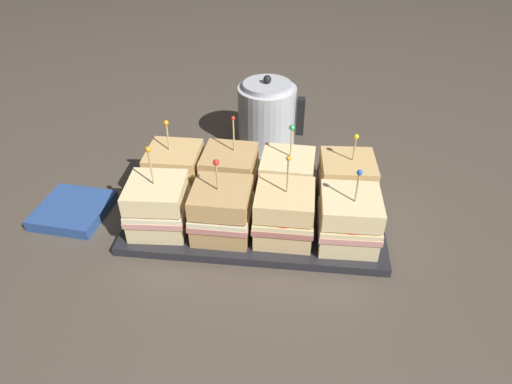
{
  "coord_description": "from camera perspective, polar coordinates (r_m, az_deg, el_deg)",
  "views": [
    {
      "loc": [
        0.08,
        -0.73,
        0.62
      ],
      "look_at": [
        0.0,
        0.0,
        0.07
      ],
      "focal_mm": 32.0,
      "sensor_mm": 36.0,
      "label": 1
    }
  ],
  "objects": [
    {
      "name": "sandwich_front_center_left",
      "position": [
        0.88,
        -4.29,
        -2.39
      ],
      "size": [
        0.12,
        0.12,
        0.17
      ],
      "color": "tan",
      "rests_on": "serving_platter"
    },
    {
      "name": "napkin_stack",
      "position": [
        1.05,
        -21.89,
        -2.12
      ],
      "size": [
        0.15,
        0.15,
        0.02
      ],
      "color": "navy",
      "rests_on": "ground_plane"
    },
    {
      "name": "sandwich_back_center_left",
      "position": [
        0.98,
        -3.3,
        2.28
      ],
      "size": [
        0.12,
        0.12,
        0.19
      ],
      "color": "tan",
      "rests_on": "serving_platter"
    },
    {
      "name": "sandwich_front_far_right",
      "position": [
        0.88,
        11.54,
        -3.43
      ],
      "size": [
        0.12,
        0.12,
        0.17
      ],
      "color": "beige",
      "rests_on": "serving_platter"
    },
    {
      "name": "ground_plane",
      "position": [
        0.97,
        0.0,
        -3.49
      ],
      "size": [
        6.0,
        6.0,
        0.0
      ],
      "primitive_type": "plane",
      "color": "#4C4238"
    },
    {
      "name": "sandwich_back_center_right",
      "position": [
        0.97,
        3.91,
        1.82
      ],
      "size": [
        0.12,
        0.12,
        0.17
      ],
      "color": "beige",
      "rests_on": "serving_platter"
    },
    {
      "name": "sandwich_back_far_left",
      "position": [
        1.0,
        -10.05,
        2.6
      ],
      "size": [
        0.11,
        0.11,
        0.17
      ],
      "color": "tan",
      "rests_on": "serving_platter"
    },
    {
      "name": "serving_platter",
      "position": [
        0.96,
        0.0,
        -3.08
      ],
      "size": [
        0.52,
        0.27,
        0.02
      ],
      "color": "#232328",
      "rests_on": "ground_plane"
    },
    {
      "name": "kettle_steel",
      "position": [
        1.18,
        1.41,
        9.48
      ],
      "size": [
        0.17,
        0.15,
        0.19
      ],
      "color": "#B7BABF",
      "rests_on": "ground_plane"
    },
    {
      "name": "sandwich_front_center_right",
      "position": [
        0.87,
        3.55,
        -2.73
      ],
      "size": [
        0.12,
        0.12,
        0.18
      ],
      "color": "#DBB77A",
      "rests_on": "serving_platter"
    },
    {
      "name": "sandwich_front_far_left",
      "position": [
        0.91,
        -12.15,
        -1.72
      ],
      "size": [
        0.12,
        0.12,
        0.19
      ],
      "color": "beige",
      "rests_on": "serving_platter"
    },
    {
      "name": "sandwich_back_far_right",
      "position": [
        0.98,
        11.21,
        1.31
      ],
      "size": [
        0.12,
        0.12,
        0.17
      ],
      "color": "tan",
      "rests_on": "serving_platter"
    }
  ]
}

